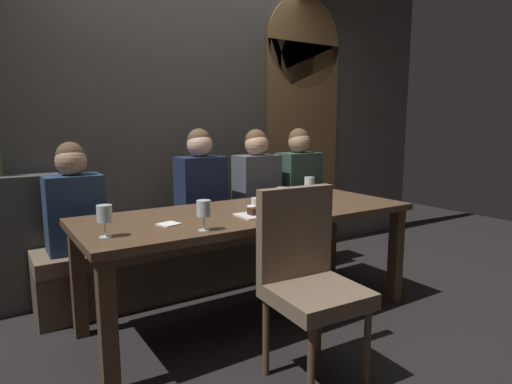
{
  "coord_description": "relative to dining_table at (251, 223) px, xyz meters",
  "views": [
    {
      "loc": [
        -1.48,
        -2.34,
        1.3
      ],
      "look_at": [
        0.1,
        0.1,
        0.84
      ],
      "focal_mm": 30.13,
      "sensor_mm": 36.0,
      "label": 1
    }
  ],
  "objects": [
    {
      "name": "dessert_plate",
      "position": [
        -0.08,
        -0.16,
        0.1
      ],
      "size": [
        0.19,
        0.19,
        0.05
      ],
      "color": "white",
      "rests_on": "dining_table"
    },
    {
      "name": "diner_far_end",
      "position": [
        0.51,
        0.72,
        0.18
      ],
      "size": [
        0.36,
        0.24,
        0.81
      ],
      "color": "#4C515B",
      "rests_on": "banquette_bench"
    },
    {
      "name": "diner_near_end",
      "position": [
        0.95,
        0.7,
        0.18
      ],
      "size": [
        0.36,
        0.24,
        0.81
      ],
      "color": "#2D473D",
      "rests_on": "banquette_bench"
    },
    {
      "name": "ground",
      "position": [
        0.0,
        0.0,
        -0.65
      ],
      "size": [
        9.0,
        9.0,
        0.0
      ],
      "primitive_type": "plane",
      "color": "black"
    },
    {
      "name": "back_wall_tiled",
      "position": [
        0.0,
        1.22,
        0.85
      ],
      "size": [
        6.0,
        0.12,
        3.0
      ],
      "primitive_type": "cube",
      "color": "#4C4944",
      "rests_on": "ground"
    },
    {
      "name": "wine_glass_end_right",
      "position": [
        0.61,
        0.15,
        0.2
      ],
      "size": [
        0.08,
        0.08,
        0.16
      ],
      "color": "silver",
      "rests_on": "dining_table"
    },
    {
      "name": "wine_glass_near_left",
      "position": [
        -0.97,
        -0.17,
        0.2
      ],
      "size": [
        0.08,
        0.08,
        0.16
      ],
      "color": "silver",
      "rests_on": "dining_table"
    },
    {
      "name": "wine_glass_end_left",
      "position": [
        -0.5,
        -0.32,
        0.2
      ],
      "size": [
        0.08,
        0.08,
        0.16
      ],
      "color": "silver",
      "rests_on": "dining_table"
    },
    {
      "name": "diner_bearded",
      "position": [
        -0.02,
        0.73,
        0.18
      ],
      "size": [
        0.36,
        0.24,
        0.82
      ],
      "color": "#192342",
      "rests_on": "banquette_bench"
    },
    {
      "name": "banquette_bench",
      "position": [
        0.0,
        0.7,
        -0.42
      ],
      "size": [
        2.5,
        0.44,
        0.45
      ],
      "color": "#4A3C2E",
      "rests_on": "ground"
    },
    {
      "name": "chair_near_side",
      "position": [
        -0.12,
        -0.72,
        -0.09
      ],
      "size": [
        0.46,
        0.46,
        0.98
      ],
      "color": "brown",
      "rests_on": "ground"
    },
    {
      "name": "wine_glass_far_left",
      "position": [
        0.12,
        -0.17,
        0.2
      ],
      "size": [
        0.08,
        0.08,
        0.16
      ],
      "color": "silver",
      "rests_on": "dining_table"
    },
    {
      "name": "diner_redhead",
      "position": [
        -0.97,
        0.69,
        0.14
      ],
      "size": [
        0.36,
        0.24,
        0.74
      ],
      "color": "navy",
      "rests_on": "banquette_bench"
    },
    {
      "name": "arched_door",
      "position": [
        1.35,
        1.15,
        0.71
      ],
      "size": [
        0.9,
        0.05,
        2.55
      ],
      "color": "olive",
      "rests_on": "ground"
    },
    {
      "name": "espresso_cup",
      "position": [
        0.09,
        0.08,
        0.11
      ],
      "size": [
        0.12,
        0.12,
        0.06
      ],
      "color": "white",
      "rests_on": "dining_table"
    },
    {
      "name": "folded_napkin",
      "position": [
        -0.61,
        -0.09,
        0.09
      ],
      "size": [
        0.13,
        0.13,
        0.01
      ],
      "primitive_type": "cube",
      "rotation": [
        0.0,
        0.0,
        0.29
      ],
      "color": "silver",
      "rests_on": "dining_table"
    },
    {
      "name": "dining_table",
      "position": [
        0.0,
        0.0,
        0.0
      ],
      "size": [
        2.2,
        0.84,
        0.74
      ],
      "color": "#493422",
      "rests_on": "ground"
    }
  ]
}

